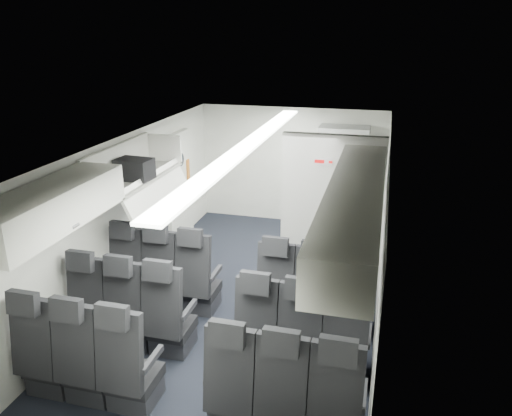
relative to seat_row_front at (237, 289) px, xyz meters
The scene contains 14 objects.
cabin_shell 0.90m from the seat_row_front, 90.00° to the left, with size 3.41×6.01×2.16m.
seat_row_front is the anchor object (origin of this frame).
seat_row_mid 0.90m from the seat_row_front, 90.00° to the right, with size 3.33×0.56×1.24m.
seat_row_rear 1.80m from the seat_row_front, 90.00° to the right, with size 3.33×0.56×1.24m.
overhead_bin_left_rear 2.50m from the seat_row_front, 133.68° to the right, with size 0.53×1.80×0.40m.
overhead_bin_left_front_open 1.98m from the seat_row_front, 168.87° to the left, with size 0.64×1.70×0.72m.
overhead_bin_right_rear 2.50m from the seat_row_front, 46.32° to the right, with size 0.53×1.80×0.40m.
overhead_bin_right_front 2.04m from the seat_row_front, 11.46° to the left, with size 0.53×1.70×0.40m.
bulkhead_partition 1.79m from the seat_row_front, 53.69° to the left, with size 1.40×0.15×2.13m.
galley_unit 3.43m from the seat_row_front, 73.72° to the left, with size 0.85×0.52×1.90m.
boarding_door 2.71m from the seat_row_front, 128.16° to the left, with size 0.12×1.27×1.86m.
flight_attendant 2.16m from the seat_row_front, 79.07° to the left, with size 0.60×0.39×1.65m, color black.
carry_on_bag 1.97m from the seat_row_front, behind, with size 0.44×0.30×0.26m, color black.
papers 2.21m from the seat_row_front, 73.76° to the left, with size 0.20×0.02×0.14m, color white.
Camera 1 is at (1.63, -5.81, 3.46)m, focal length 35.00 mm.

